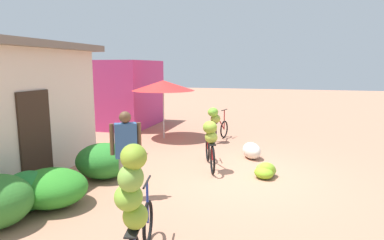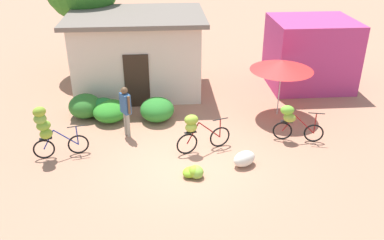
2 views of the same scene
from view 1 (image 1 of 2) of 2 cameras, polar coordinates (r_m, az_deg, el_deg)
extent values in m
plane|color=#B1795E|center=(7.69, 7.54, -9.79)|extent=(60.00, 60.00, 0.00)
cube|color=#332319|center=(7.73, -25.43, -2.83)|extent=(0.90, 0.06, 2.00)
cube|color=#BC397B|center=(14.31, -12.42, 4.54)|extent=(3.20, 2.80, 2.73)
ellipsoid|color=#237A2F|center=(6.55, -26.69, -10.95)|extent=(0.92, 0.78, 0.70)
ellipsoid|color=#2F8926|center=(6.57, -23.18, -10.72)|extent=(1.19, 1.32, 0.67)
ellipsoid|color=#2D7F2B|center=(7.76, -15.05, -6.81)|extent=(1.17, 1.25, 0.79)
cylinder|color=beige|center=(11.49, -4.93, 1.62)|extent=(0.04, 0.04, 1.95)
cone|color=red|center=(11.40, -4.99, 5.98)|extent=(2.16, 2.16, 0.35)
torus|color=black|center=(4.95, -7.64, -17.13)|extent=(0.62, 0.18, 0.62)
cylinder|color=navy|center=(4.11, -9.87, -18.46)|extent=(0.37, 0.11, 0.59)
cylinder|color=navy|center=(4.54, -8.48, -15.63)|extent=(0.65, 0.18, 0.60)
cylinder|color=black|center=(4.71, -7.80, -10.54)|extent=(0.49, 0.14, 0.03)
cylinder|color=navy|center=(4.82, -7.72, -13.91)|extent=(0.04, 0.04, 0.60)
cube|color=black|center=(4.03, -10.13, -18.28)|extent=(0.38, 0.21, 0.02)
ellipsoid|color=#8CAE31|center=(3.99, -9.76, -16.03)|extent=(0.46, 0.43, 0.30)
ellipsoid|color=#7BAA34|center=(3.87, -10.93, -12.95)|extent=(0.51, 0.48, 0.30)
ellipsoid|color=#7AA840|center=(3.72, -10.54, -9.81)|extent=(0.43, 0.38, 0.31)
ellipsoid|color=#83A42C|center=(3.67, -10.06, -6.27)|extent=(0.46, 0.43, 0.28)
torus|color=black|center=(8.79, 2.73, -4.98)|extent=(0.65, 0.26, 0.67)
torus|color=black|center=(7.75, 3.58, -6.95)|extent=(0.65, 0.26, 0.67)
cylinder|color=maroon|center=(7.85, 3.44, -4.33)|extent=(0.40, 0.16, 0.66)
cylinder|color=maroon|center=(8.37, 3.00, -3.45)|extent=(0.70, 0.27, 0.67)
cylinder|color=black|center=(8.66, 2.77, -1.08)|extent=(0.48, 0.19, 0.03)
cylinder|color=maroon|center=(8.72, 2.75, -3.05)|extent=(0.04, 0.04, 0.61)
cube|color=black|center=(7.76, 3.51, -4.13)|extent=(0.39, 0.25, 0.02)
ellipsoid|color=#9CB03C|center=(7.76, 3.33, -3.00)|extent=(0.46, 0.42, 0.28)
ellipsoid|color=olive|center=(7.73, 3.13, -1.28)|extent=(0.49, 0.43, 0.30)
torus|color=black|center=(11.66, 5.58, -1.60)|extent=(0.60, 0.19, 0.61)
torus|color=black|center=(10.80, 3.56, -2.46)|extent=(0.60, 0.19, 0.61)
cylinder|color=maroon|center=(10.89, 3.95, -0.83)|extent=(0.37, 0.12, 0.59)
cylinder|color=maroon|center=(11.32, 4.97, -0.45)|extent=(0.64, 0.19, 0.60)
cylinder|color=black|center=(11.55, 5.63, 1.75)|extent=(0.49, 0.15, 0.03)
cylinder|color=maroon|center=(11.60, 5.60, 0.07)|extent=(0.04, 0.04, 0.69)
cube|color=black|center=(10.82, 3.80, -0.63)|extent=(0.38, 0.22, 0.02)
ellipsoid|color=#9AAD3C|center=(10.85, 4.10, 0.21)|extent=(0.46, 0.40, 0.29)
ellipsoid|color=#77BC38|center=(10.76, 3.65, 1.38)|extent=(0.43, 0.35, 0.29)
ellipsoid|color=#81B13D|center=(7.82, 13.00, -8.54)|extent=(0.52, 0.52, 0.28)
ellipsoid|color=#89B92A|center=(7.76, 12.73, -8.44)|extent=(0.33, 0.38, 0.34)
ellipsoid|color=#7FB039|center=(7.82, 12.65, -8.34)|extent=(0.53, 0.57, 0.33)
ellipsoid|color=#82B926|center=(7.68, 12.31, -8.94)|extent=(0.59, 0.60, 0.25)
ellipsoid|color=silver|center=(9.19, 10.28, -5.23)|extent=(0.83, 0.73, 0.44)
cylinder|color=gray|center=(6.45, -11.99, -9.86)|extent=(0.11, 0.11, 0.82)
cylinder|color=gray|center=(6.46, -10.37, -9.77)|extent=(0.11, 0.11, 0.82)
cube|color=#33598C|center=(6.26, -11.39, -3.46)|extent=(0.38, 0.45, 0.65)
cylinder|color=brown|center=(6.23, -13.69, -3.28)|extent=(0.08, 0.08, 0.58)
cylinder|color=brown|center=(6.27, -9.12, -3.06)|extent=(0.08, 0.08, 0.58)
sphere|color=brown|center=(6.18, -11.52, 0.47)|extent=(0.22, 0.22, 0.22)
camera|label=2|loc=(11.89, 72.41, 22.65)|focal=38.47mm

